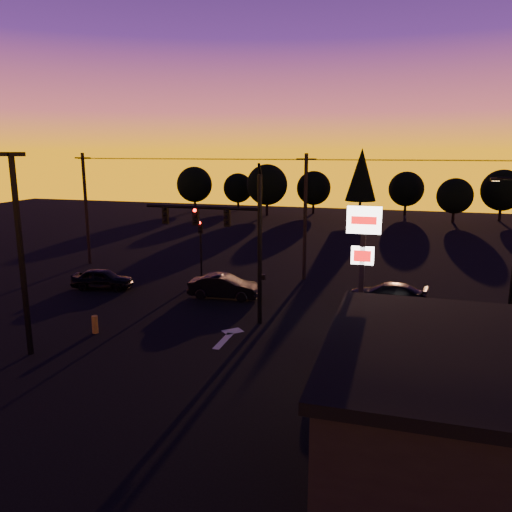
{
  "coord_description": "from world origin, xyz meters",
  "views": [
    {
      "loc": [
        8.57,
        -20.77,
        9.23
      ],
      "look_at": [
        1.0,
        5.0,
        3.5
      ],
      "focal_mm": 35.0,
      "sensor_mm": 36.0,
      "label": 1
    }
  ],
  "objects_px": {
    "parking_lot_light": "(20,242)",
    "traffic_signal_mast": "(231,232)",
    "secondary_signal": "(201,242)",
    "pylon_sign": "(363,249)",
    "car_left": "(102,279)",
    "car_right": "(387,294)",
    "car_mid": "(224,286)",
    "bollard": "(95,324)",
    "suv_parked": "(371,368)"
  },
  "relations": [
    {
      "from": "secondary_signal",
      "to": "car_mid",
      "type": "bearing_deg",
      "value": -49.35
    },
    {
      "from": "secondary_signal",
      "to": "pylon_sign",
      "type": "xyz_separation_m",
      "value": [
        12.0,
        -9.99,
        2.05
      ]
    },
    {
      "from": "car_mid",
      "to": "bollard",
      "type": "bearing_deg",
      "value": 147.02
    },
    {
      "from": "secondary_signal",
      "to": "car_mid",
      "type": "distance_m",
      "value": 5.12
    },
    {
      "from": "parking_lot_light",
      "to": "bollard",
      "type": "bearing_deg",
      "value": 67.94
    },
    {
      "from": "car_left",
      "to": "suv_parked",
      "type": "bearing_deg",
      "value": -127.25
    },
    {
      "from": "car_left",
      "to": "suv_parked",
      "type": "distance_m",
      "value": 20.63
    },
    {
      "from": "pylon_sign",
      "to": "car_mid",
      "type": "relative_size",
      "value": 1.51
    },
    {
      "from": "bollard",
      "to": "car_left",
      "type": "xyz_separation_m",
      "value": [
        -4.39,
        7.41,
        0.23
      ]
    },
    {
      "from": "parking_lot_light",
      "to": "suv_parked",
      "type": "height_order",
      "value": "parking_lot_light"
    },
    {
      "from": "bollard",
      "to": "suv_parked",
      "type": "xyz_separation_m",
      "value": [
        13.97,
        -2.01,
        0.29
      ]
    },
    {
      "from": "traffic_signal_mast",
      "to": "secondary_signal",
      "type": "bearing_deg",
      "value": 123.19
    },
    {
      "from": "traffic_signal_mast",
      "to": "bollard",
      "type": "height_order",
      "value": "traffic_signal_mast"
    },
    {
      "from": "traffic_signal_mast",
      "to": "bollard",
      "type": "relative_size",
      "value": 9.34
    },
    {
      "from": "bollard",
      "to": "car_mid",
      "type": "height_order",
      "value": "car_mid"
    },
    {
      "from": "suv_parked",
      "to": "bollard",
      "type": "bearing_deg",
      "value": 145.48
    },
    {
      "from": "traffic_signal_mast",
      "to": "pylon_sign",
      "type": "relative_size",
      "value": 1.26
    },
    {
      "from": "parking_lot_light",
      "to": "bollard",
      "type": "height_order",
      "value": "parking_lot_light"
    },
    {
      "from": "suv_parked",
      "to": "parking_lot_light",
      "type": "bearing_deg",
      "value": 158.09
    },
    {
      "from": "car_right",
      "to": "suv_parked",
      "type": "xyz_separation_m",
      "value": [
        -0.25,
        -11.08,
        0.06
      ]
    },
    {
      "from": "traffic_signal_mast",
      "to": "secondary_signal",
      "type": "distance_m",
      "value": 9.19
    },
    {
      "from": "car_right",
      "to": "suv_parked",
      "type": "bearing_deg",
      "value": 5.79
    },
    {
      "from": "car_mid",
      "to": "car_right",
      "type": "height_order",
      "value": "car_mid"
    },
    {
      "from": "parking_lot_light",
      "to": "car_right",
      "type": "height_order",
      "value": "parking_lot_light"
    },
    {
      "from": "car_right",
      "to": "parking_lot_light",
      "type": "bearing_deg",
      "value": -44.58
    },
    {
      "from": "parking_lot_light",
      "to": "traffic_signal_mast",
      "type": "bearing_deg",
      "value": 43.37
    },
    {
      "from": "bollard",
      "to": "car_left",
      "type": "relative_size",
      "value": 0.23
    },
    {
      "from": "pylon_sign",
      "to": "car_left",
      "type": "height_order",
      "value": "pylon_sign"
    },
    {
      "from": "bollard",
      "to": "car_mid",
      "type": "distance_m",
      "value": 8.85
    },
    {
      "from": "traffic_signal_mast",
      "to": "suv_parked",
      "type": "relative_size",
      "value": 1.6
    },
    {
      "from": "parking_lot_light",
      "to": "car_left",
      "type": "relative_size",
      "value": 2.25
    },
    {
      "from": "parking_lot_light",
      "to": "car_right",
      "type": "xyz_separation_m",
      "value": [
        15.51,
        12.26,
        -4.58
      ]
    },
    {
      "from": "traffic_signal_mast",
      "to": "pylon_sign",
      "type": "bearing_deg",
      "value": -19.36
    },
    {
      "from": "secondary_signal",
      "to": "parking_lot_light",
      "type": "relative_size",
      "value": 0.48
    },
    {
      "from": "car_left",
      "to": "parking_lot_light",
      "type": "bearing_deg",
      "value": -173.81
    },
    {
      "from": "traffic_signal_mast",
      "to": "bollard",
      "type": "bearing_deg",
      "value": -148.09
    },
    {
      "from": "pylon_sign",
      "to": "suv_parked",
      "type": "distance_m",
      "value": 5.38
    },
    {
      "from": "secondary_signal",
      "to": "bollard",
      "type": "bearing_deg",
      "value": -96.1
    },
    {
      "from": "traffic_signal_mast",
      "to": "car_left",
      "type": "distance_m",
      "value": 11.88
    },
    {
      "from": "secondary_signal",
      "to": "pylon_sign",
      "type": "height_order",
      "value": "pylon_sign"
    },
    {
      "from": "traffic_signal_mast",
      "to": "suv_parked",
      "type": "height_order",
      "value": "traffic_signal_mast"
    },
    {
      "from": "bollard",
      "to": "suv_parked",
      "type": "distance_m",
      "value": 14.11
    },
    {
      "from": "pylon_sign",
      "to": "bollard",
      "type": "bearing_deg",
      "value": -174.34
    },
    {
      "from": "secondary_signal",
      "to": "car_left",
      "type": "xyz_separation_m",
      "value": [
        -5.6,
        -3.88,
        -2.17
      ]
    },
    {
      "from": "bollard",
      "to": "car_left",
      "type": "distance_m",
      "value": 8.62
    },
    {
      "from": "pylon_sign",
      "to": "parking_lot_light",
      "type": "bearing_deg",
      "value": -162.77
    },
    {
      "from": "bollard",
      "to": "pylon_sign",
      "type": "bearing_deg",
      "value": 5.66
    },
    {
      "from": "pylon_sign",
      "to": "suv_parked",
      "type": "height_order",
      "value": "pylon_sign"
    },
    {
      "from": "car_left",
      "to": "car_right",
      "type": "bearing_deg",
      "value": -94.99
    },
    {
      "from": "car_left",
      "to": "car_right",
      "type": "relative_size",
      "value": 0.86
    }
  ]
}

